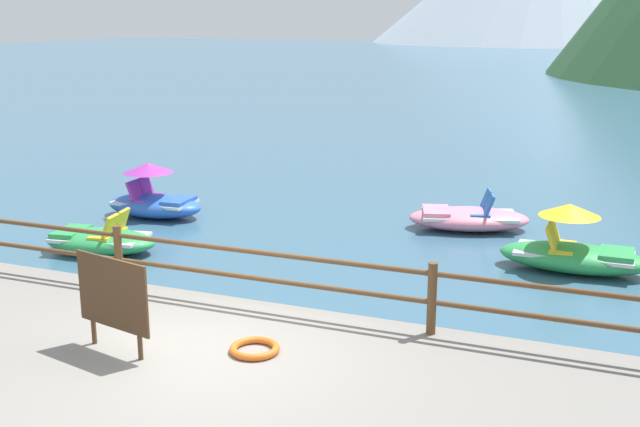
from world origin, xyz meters
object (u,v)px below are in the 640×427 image
Objects in this scene: life_ring at (255,348)px; pedal_boat_2 at (574,251)px; pedal_boat_3 at (468,218)px; sign_board at (113,295)px; pedal_boat_0 at (154,199)px; pedal_boat_1 at (100,240)px.

pedal_boat_2 reaches higher than life_ring.
pedal_boat_3 reaches higher than life_ring.
pedal_boat_0 is (-4.16, 7.05, -0.73)m from sign_board.
life_ring is 8.62m from pedal_boat_0.
life_ring is 8.07m from pedal_boat_3.
pedal_boat_2 is (8.99, -0.52, -0.02)m from pedal_boat_0.
pedal_boat_0 is at bearing 176.69° from pedal_boat_2.
life_ring is at bearing -48.42° from pedal_boat_0.
life_ring is at bearing -97.11° from pedal_boat_3.
pedal_boat_0 is at bearing 131.58° from life_ring.
pedal_boat_2 is at bearing 53.56° from sign_board.
life_ring is at bearing -36.08° from pedal_boat_1.
sign_board reaches higher than pedal_boat_1.
pedal_boat_1 is at bearing -165.48° from pedal_boat_2.
pedal_boat_0 is 9.00m from pedal_boat_2.
pedal_boat_0 is 6.90m from pedal_boat_3.
pedal_boat_3 is at bearing 73.45° from sign_board.
pedal_boat_2 is at bearing 61.16° from life_ring.
sign_board is 9.02m from pedal_boat_3.
sign_board is 1.95× the size of life_ring.
pedal_boat_2 is at bearing 14.52° from pedal_boat_1.
pedal_boat_2 is at bearing -42.47° from pedal_boat_3.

